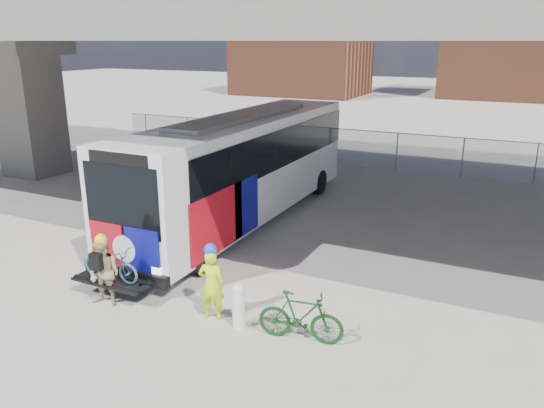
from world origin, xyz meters
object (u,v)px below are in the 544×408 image
Objects in this scene: bollard at (239,304)px; cyclist_hivis at (211,283)px; bus at (244,161)px; cyclist_tan at (104,272)px; bike_parked at (301,317)px.

cyclist_hivis is at bearing 170.76° from bollard.
bus reaches higher than bollard.
cyclist_hivis reaches higher than cyclist_tan.
cyclist_tan is 0.99× the size of bike_parked.
cyclist_tan is at bearing -1.42° from cyclist_hivis.
bollard is 1.40m from bike_parked.
cyclist_tan is at bearing -89.17° from bus.
bollard is 0.59× the size of cyclist_hivis.
bus is 8.12m from bike_parked.
bike_parked is (4.73, 0.59, -0.30)m from cyclist_tan.
cyclist_hivis is at bearing 80.86° from bike_parked.
cyclist_tan is at bearing -172.06° from bollard.
bus is 7.19× the size of cyclist_hivis.
bollard is at bearing 2.00° from cyclist_tan.
cyclist_hivis is 2.18m from bike_parked.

